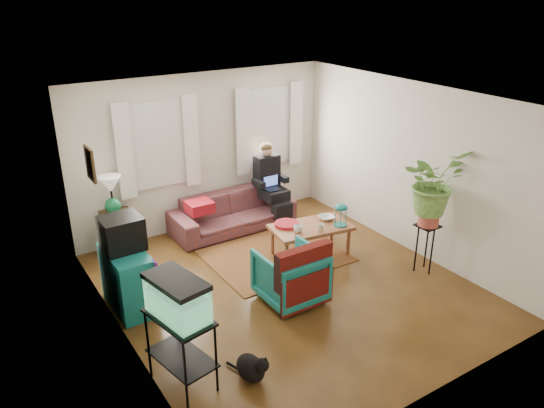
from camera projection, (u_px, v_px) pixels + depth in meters
floor at (288, 286)px, 7.35m from camera, size 4.50×5.00×0.01m
ceiling at (290, 100)px, 6.34m from camera, size 4.50×5.00×0.01m
wall_back at (204, 152)px, 8.78m from camera, size 4.50×0.01×2.60m
wall_front at (441, 286)px, 4.91m from camera, size 4.50×0.01×2.60m
wall_left at (117, 243)px, 5.73m from camera, size 0.01×5.00×2.60m
wall_right at (412, 169)px, 7.97m from camera, size 0.01×5.00×2.60m
window_left at (157, 145)px, 8.27m from camera, size 1.08×0.04×1.38m
window_right at (268, 127)px, 9.29m from camera, size 1.08×0.04×1.38m
curtains_left at (159, 146)px, 8.21m from camera, size 1.36×0.06×1.50m
curtains_right at (270, 128)px, 9.23m from camera, size 1.36×0.06×1.50m
picture_frame at (91, 164)px, 6.15m from camera, size 0.04×0.32×0.40m
area_rug at (275, 256)px, 8.16m from camera, size 2.01×1.62×0.01m
sofa at (232, 206)px, 8.91m from camera, size 2.10×0.84×0.82m
seated_person at (270, 186)px, 9.21m from camera, size 0.53×0.65×1.25m
side_table at (116, 233)px, 8.17m from camera, size 0.55×0.55×0.66m
table_lamp at (112, 196)px, 7.93m from camera, size 0.41×0.41×0.60m
dresser at (128, 279)px, 6.75m from camera, size 0.46×0.90×0.80m
crt_tv at (122, 233)px, 6.59m from camera, size 0.50×0.46×0.43m
aquarium_stand at (181, 351)px, 5.42m from camera, size 0.56×0.82×0.84m
aquarium at (177, 297)px, 5.17m from camera, size 0.50×0.74×0.44m
black_cat at (250, 366)px, 5.58m from camera, size 0.37×0.47×0.34m
armchair at (290, 273)px, 6.91m from camera, size 0.77×0.72×0.79m
serape_throw at (304, 272)px, 6.60m from camera, size 0.80×0.18×0.65m
coffee_table at (310, 240)px, 8.10m from camera, size 1.29×0.83×0.50m
cup_a at (298, 229)px, 7.79m from camera, size 0.15×0.15×0.11m
cup_b at (321, 227)px, 7.84m from camera, size 0.12×0.12×0.10m
bowl at (326, 218)px, 8.21m from camera, size 0.27×0.27×0.06m
snack_tray at (287, 224)px, 8.01m from camera, size 0.42×0.42×0.04m
birdcage at (341, 215)px, 7.96m from camera, size 0.22×0.22×0.35m
plant_stand at (425, 248)px, 7.61m from camera, size 0.32×0.32×0.73m
potted_plant at (432, 192)px, 7.27m from camera, size 0.85×0.74×0.93m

